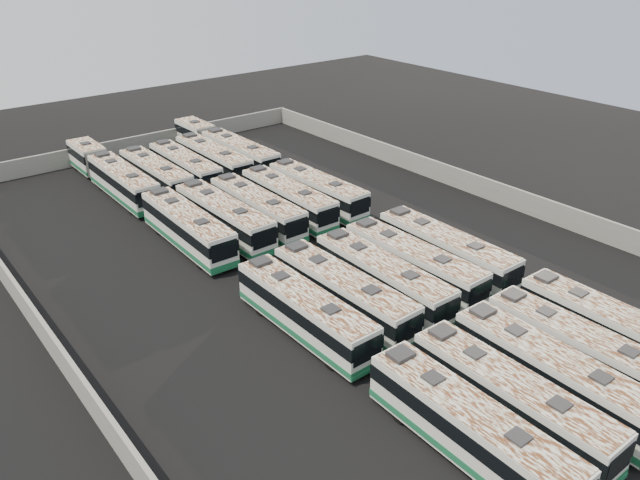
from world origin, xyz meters
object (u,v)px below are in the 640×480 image
(bus_back_far_left, at_px, (111,173))
(bus_back_center, at_px, (185,168))
(bus_midfront_center, at_px, (382,279))
(bus_back_far_right, at_px, (225,147))
(bus_front_far_right, at_px, (613,330))
(bus_midback_right, at_px, (288,199))
(bus_midback_far_left, at_px, (188,227))
(bus_midback_left, at_px, (224,217))
(bus_front_right, at_px, (581,351))
(bus_front_left, at_px, (511,399))
(bus_front_center, at_px, (552,374))
(bus_front_far_left, at_px, (470,429))
(bus_midback_far_right, at_px, (317,191))
(bus_midfront_far_left, at_px, (305,311))
(bus_back_right, at_px, (213,160))
(bus_back_left, at_px, (156,175))
(bus_midfront_far_right, at_px, (446,251))
(bus_midfront_right, at_px, (413,264))
(bus_midfront_left, at_px, (343,293))
(bus_midback_center, at_px, (257,208))

(bus_back_far_left, distance_m, bus_back_center, 7.93)
(bus_midfront_center, height_order, bus_back_far_right, bus_back_far_right)
(bus_front_far_right, relative_size, bus_midback_right, 1.00)
(bus_midback_far_left, distance_m, bus_midback_left, 3.64)
(bus_front_right, distance_m, bus_midback_right, 31.39)
(bus_back_far_left, bearing_deg, bus_front_right, -77.18)
(bus_front_left, height_order, bus_front_center, bus_front_center)
(bus_front_far_left, height_order, bus_back_far_right, bus_back_far_right)
(bus_front_center, height_order, bus_midback_far_right, bus_front_center)
(bus_front_left, height_order, bus_midback_far_right, bus_midback_far_right)
(bus_midfront_far_left, bearing_deg, bus_back_right, 70.74)
(bus_back_left, bearing_deg, bus_midfront_far_right, -71.39)
(bus_midfront_right, relative_size, bus_midback_far_right, 1.01)
(bus_front_right, distance_m, bus_midback_far_right, 31.53)
(bus_back_center, bearing_deg, bus_back_right, 1.99)
(bus_back_far_left, relative_size, bus_back_center, 1.58)
(bus_front_center, relative_size, bus_midfront_center, 1.00)
(bus_midfront_left, xyz_separation_m, bus_midback_left, (0.13, 16.93, 0.00))
(bus_front_center, bearing_deg, bus_back_center, 91.31)
(bus_front_center, height_order, bus_front_far_right, bus_front_center)
(bus_midfront_left, height_order, bus_midback_center, bus_midfront_left)
(bus_front_far_left, height_order, bus_midfront_far_left, bus_front_far_left)
(bus_midfront_left, distance_m, bus_midback_far_right, 20.07)
(bus_front_center, relative_size, bus_back_far_right, 0.64)
(bus_midfront_right, relative_size, bus_midback_right, 1.02)
(bus_midback_far_left, height_order, bus_midback_left, bus_midback_far_left)
(bus_midback_right, bearing_deg, bus_front_left, -102.37)
(bus_front_right, relative_size, bus_midback_center, 0.99)
(bus_midback_right, height_order, bus_midback_far_right, bus_midback_far_right)
(bus_midfront_left, distance_m, bus_back_center, 31.60)
(bus_back_far_right, bearing_deg, bus_midback_far_left, -129.25)
(bus_midback_left, height_order, bus_back_right, bus_midback_left)
(bus_front_left, xyz_separation_m, bus_midback_far_left, (-3.54, 31.55, 0.06))
(bus_front_right, relative_size, bus_midback_right, 0.99)
(bus_front_far_right, height_order, bus_midfront_far_left, bus_midfront_far_left)
(bus_front_center, bearing_deg, bus_front_far_right, 2.19)
(bus_back_left, bearing_deg, bus_midfront_center, -83.80)
(bus_front_far_right, xyz_separation_m, bus_midback_center, (-7.21, 31.43, -0.01))
(bus_midfront_far_right, bearing_deg, bus_front_center, -115.82)
(bus_midfront_center, xyz_separation_m, bus_back_far_right, (7.08, 35.05, 0.00))
(bus_midfront_far_right, distance_m, bus_back_left, 33.21)
(bus_midfront_left, relative_size, bus_midfront_right, 1.01)
(bus_front_right, distance_m, bus_midfront_far_left, 17.98)
(bus_midback_center, relative_size, bus_midback_far_right, 0.99)
(bus_front_left, relative_size, bus_midback_far_left, 0.97)
(bus_midback_left, bearing_deg, bus_front_center, -84.24)
(bus_midfront_center, bearing_deg, bus_midback_right, 79.09)
(bus_front_far_right, relative_size, bus_midfront_far_right, 0.98)
(bus_midfront_left, bearing_deg, bus_midback_right, 65.43)
(bus_front_center, bearing_deg, bus_back_far_left, 99.60)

